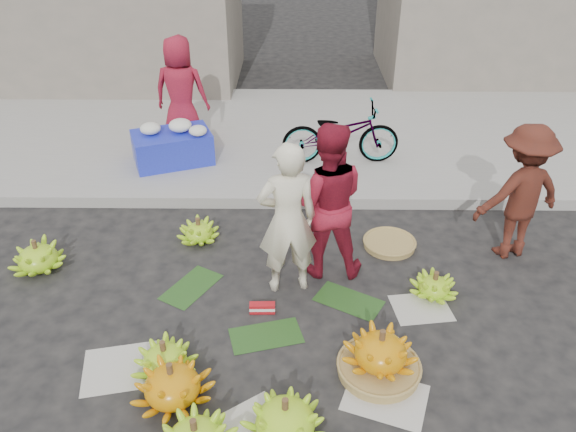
{
  "coord_description": "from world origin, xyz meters",
  "views": [
    {
      "loc": [
        0.14,
        -4.01,
        3.64
      ],
      "look_at": [
        0.09,
        0.77,
        0.7
      ],
      "focal_mm": 35.0,
      "sensor_mm": 36.0,
      "label": 1
    }
  ],
  "objects_px": {
    "banana_bunch_4": "(380,355)",
    "vendor_cream": "(287,220)",
    "banana_bunch_0": "(165,359)",
    "flower_table": "(173,145)",
    "bicycle": "(341,134)"
  },
  "relations": [
    {
      "from": "banana_bunch_4",
      "to": "vendor_cream",
      "type": "height_order",
      "value": "vendor_cream"
    },
    {
      "from": "banana_bunch_0",
      "to": "flower_table",
      "type": "distance_m",
      "value": 3.86
    },
    {
      "from": "banana_bunch_0",
      "to": "vendor_cream",
      "type": "xyz_separation_m",
      "value": [
        1.02,
        1.16,
        0.66
      ]
    },
    {
      "from": "banana_bunch_0",
      "to": "banana_bunch_4",
      "type": "relative_size",
      "value": 0.94
    },
    {
      "from": "banana_bunch_4",
      "to": "flower_table",
      "type": "bearing_deg",
      "value": 122.55
    },
    {
      "from": "vendor_cream",
      "to": "flower_table",
      "type": "distance_m",
      "value": 3.14
    },
    {
      "from": "banana_bunch_0",
      "to": "flower_table",
      "type": "bearing_deg",
      "value": 99.22
    },
    {
      "from": "banana_bunch_0",
      "to": "bicycle",
      "type": "bearing_deg",
      "value": 65.74
    },
    {
      "from": "vendor_cream",
      "to": "bicycle",
      "type": "bearing_deg",
      "value": -116.33
    },
    {
      "from": "banana_bunch_4",
      "to": "bicycle",
      "type": "height_order",
      "value": "bicycle"
    },
    {
      "from": "banana_bunch_0",
      "to": "bicycle",
      "type": "height_order",
      "value": "bicycle"
    },
    {
      "from": "banana_bunch_4",
      "to": "flower_table",
      "type": "height_order",
      "value": "flower_table"
    },
    {
      "from": "banana_bunch_0",
      "to": "banana_bunch_4",
      "type": "xyz_separation_m",
      "value": [
        1.81,
        0.0,
        0.06
      ]
    },
    {
      "from": "banana_bunch_4",
      "to": "flower_table",
      "type": "relative_size",
      "value": 0.57
    },
    {
      "from": "vendor_cream",
      "to": "flower_table",
      "type": "height_order",
      "value": "vendor_cream"
    }
  ]
}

